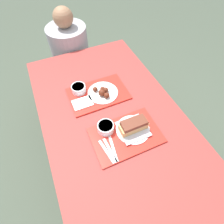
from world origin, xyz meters
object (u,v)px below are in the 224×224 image
object	(u,v)px
brisket_sandwich_plate	(133,127)
wings_plate_far	(103,92)
tray_far	(98,94)
bowl_coleslaw_far	(79,89)
bowl_coleslaw_near	(106,127)
tray_near	(126,135)
person_seated_across	(69,46)

from	to	relation	value
brisket_sandwich_plate	wings_plate_far	bearing A→B (deg)	99.51
tray_far	bowl_coleslaw_far	world-z (taller)	bowl_coleslaw_far
bowl_coleslaw_far	wings_plate_far	bearing A→B (deg)	-31.37
brisket_sandwich_plate	bowl_coleslaw_near	bearing A→B (deg)	156.15
bowl_coleslaw_near	bowl_coleslaw_far	world-z (taller)	same
brisket_sandwich_plate	bowl_coleslaw_far	xyz separation A→B (m)	(-0.22, 0.47, -0.01)
wings_plate_far	bowl_coleslaw_far	bearing A→B (deg)	148.63
tray_near	wings_plate_far	size ratio (longest dim) A/B	1.92
wings_plate_far	person_seated_across	xyz separation A→B (m)	(-0.05, 0.84, -0.10)
tray_far	wings_plate_far	bearing A→B (deg)	-32.36
brisket_sandwich_plate	wings_plate_far	distance (m)	0.38
tray_near	tray_far	bearing A→B (deg)	94.97
bowl_coleslaw_near	tray_far	bearing A→B (deg)	77.85
bowl_coleslaw_near	brisket_sandwich_plate	xyz separation A→B (m)	(0.16, -0.07, 0.01)
bowl_coleslaw_far	person_seated_across	size ratio (longest dim) A/B	0.16
tray_far	bowl_coleslaw_far	xyz separation A→B (m)	(-0.13, 0.08, 0.04)
brisket_sandwich_plate	bowl_coleslaw_far	distance (m)	0.52
bowl_coleslaw_near	wings_plate_far	xyz separation A→B (m)	(0.10, 0.30, -0.01)
tray_far	brisket_sandwich_plate	bearing A→B (deg)	-76.64
bowl_coleslaw_far	person_seated_across	xyz separation A→B (m)	(0.11, 0.74, -0.12)
person_seated_across	brisket_sandwich_plate	bearing A→B (deg)	-84.86
tray_near	bowl_coleslaw_near	distance (m)	0.14
brisket_sandwich_plate	person_seated_across	size ratio (longest dim) A/B	0.34
wings_plate_far	person_seated_across	size ratio (longest dim) A/B	0.35
bowl_coleslaw_far	person_seated_across	bearing A→B (deg)	81.55
brisket_sandwich_plate	person_seated_across	world-z (taller)	person_seated_across
bowl_coleslaw_far	wings_plate_far	xyz separation A→B (m)	(0.16, -0.10, -0.01)
wings_plate_far	tray_far	bearing A→B (deg)	147.64
wings_plate_far	bowl_coleslaw_near	bearing A→B (deg)	-108.32
tray_far	person_seated_across	size ratio (longest dim) A/B	0.68
wings_plate_far	tray_near	bearing A→B (deg)	-89.30
tray_near	brisket_sandwich_plate	size ratio (longest dim) A/B	2.00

